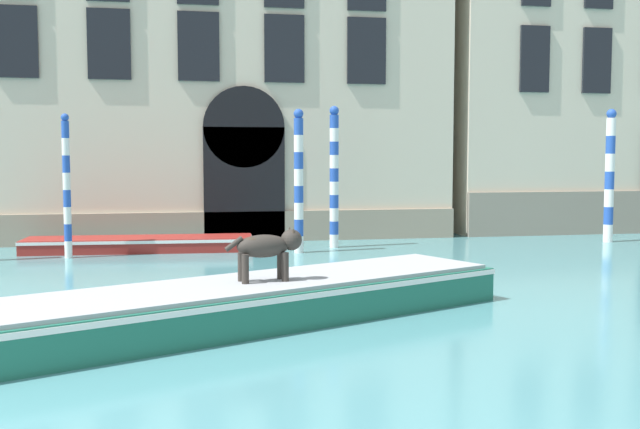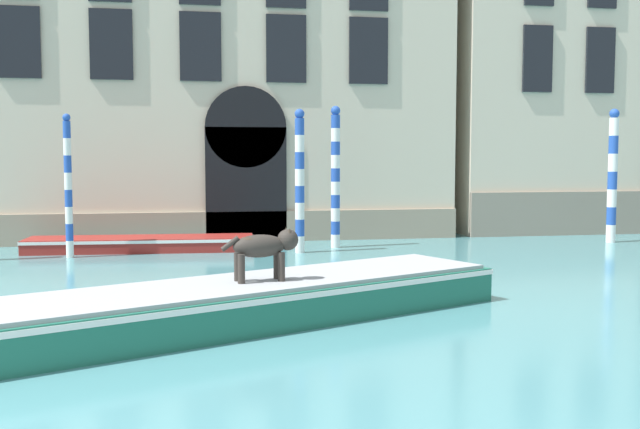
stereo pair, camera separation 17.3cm
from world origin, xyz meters
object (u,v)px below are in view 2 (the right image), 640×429
object	(u,v)px
mooring_pole_4	(300,181)
boat_moored_near_palazzo	(141,243)
boat_foreground	(252,300)
mooring_pole_3	(612,175)
dog_on_deck	(265,247)
mooring_pole_2	(335,176)
mooring_pole_0	(68,185)

from	to	relation	value
mooring_pole_4	boat_moored_near_palazzo	bearing A→B (deg)	164.68
boat_foreground	mooring_pole_3	xyz separation A→B (m)	(11.19, 8.51, 1.62)
boat_moored_near_palazzo	mooring_pole_4	world-z (taller)	mooring_pole_4
dog_on_deck	mooring_pole_4	bearing A→B (deg)	68.36
mooring_pole_2	boat_foreground	bearing A→B (deg)	-109.27
dog_on_deck	mooring_pole_0	world-z (taller)	mooring_pole_0
boat_foreground	mooring_pole_2	distance (m)	9.41
dog_on_deck	mooring_pole_2	world-z (taller)	mooring_pole_2
boat_foreground	mooring_pole_4	distance (m)	8.23
mooring_pole_2	mooring_pole_0	bearing A→B (deg)	-173.28
mooring_pole_2	boat_moored_near_palazzo	bearing A→B (deg)	177.62
mooring_pole_0	mooring_pole_4	distance (m)	5.76
boat_moored_near_palazzo	dog_on_deck	bearing A→B (deg)	-72.11
dog_on_deck	mooring_pole_2	xyz separation A→B (m)	(2.86, 8.77, 0.80)
dog_on_deck	mooring_pole_4	world-z (taller)	mooring_pole_4
boat_moored_near_palazzo	mooring_pole_3	world-z (taller)	mooring_pole_3
mooring_pole_0	mooring_pole_2	bearing A→B (deg)	6.72
mooring_pole_3	mooring_pole_4	xyz separation A→B (m)	(-9.26, -0.67, -0.07)
mooring_pole_2	mooring_pole_3	xyz separation A→B (m)	(8.13, -0.24, 0.00)
mooring_pole_3	mooring_pole_4	distance (m)	9.29
mooring_pole_0	boat_moored_near_palazzo	bearing A→B (deg)	31.66
boat_foreground	dog_on_deck	size ratio (longest dim) A/B	7.13
mooring_pole_0	mooring_pole_2	world-z (taller)	mooring_pole_2
mooring_pole_3	mooring_pole_4	bearing A→B (deg)	-175.89
dog_on_deck	mooring_pole_3	xyz separation A→B (m)	(11.00, 8.54, 0.80)
boat_foreground	mooring_pole_4	world-z (taller)	mooring_pole_4
boat_moored_near_palazzo	mooring_pole_0	xyz separation A→B (m)	(-1.67, -1.03, 1.60)
boat_foreground	mooring_pole_0	world-z (taller)	mooring_pole_0
boat_foreground	boat_moored_near_palazzo	world-z (taller)	boat_foreground
boat_foreground	mooring_pole_3	distance (m)	14.15
boat_moored_near_palazzo	mooring_pole_0	bearing A→B (deg)	-145.15
boat_foreground	mooring_pole_0	bearing A→B (deg)	90.92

